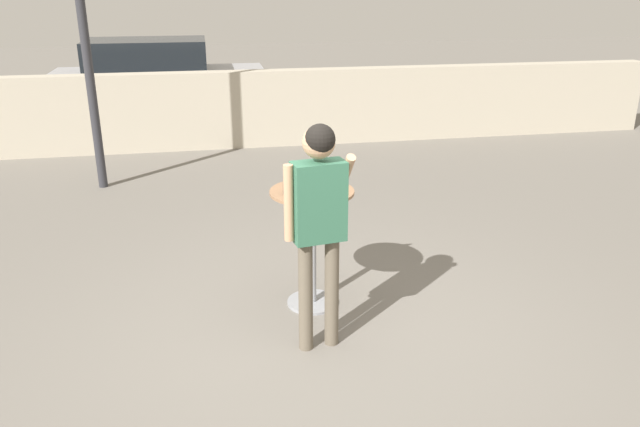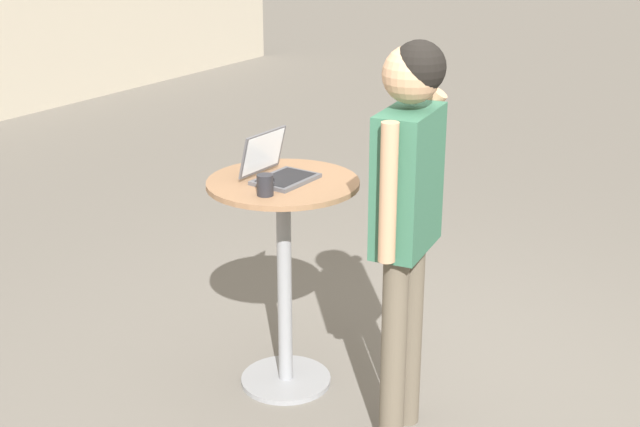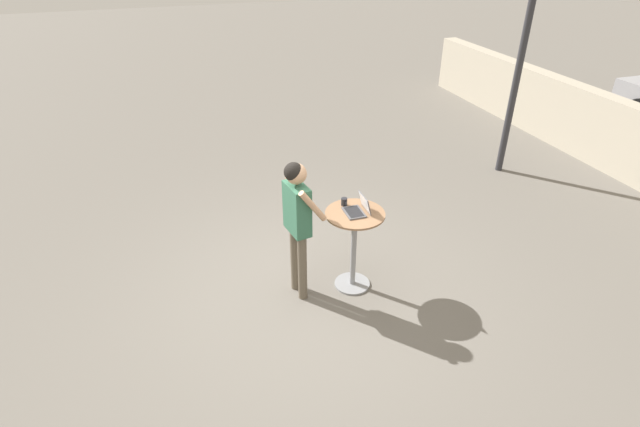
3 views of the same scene
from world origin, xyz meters
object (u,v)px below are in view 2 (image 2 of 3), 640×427
Objects in this scene: coffee_mug at (265,185)px; laptop at (277,169)px; cafe_table at (284,252)px; standing_person at (407,194)px.

laptop is at bearing 22.92° from coffee_mug.
coffee_mug is at bearing -164.99° from cafe_table.
laptop is at bearing 84.05° from standing_person.
cafe_table is 0.82m from standing_person.
cafe_table is 0.60× the size of standing_person.
standing_person is at bearing -96.15° from cafe_table.
laptop reaches higher than cafe_table.
standing_person is (-0.07, -0.72, 0.03)m from laptop.
standing_person reaches higher than laptop.
laptop is 0.72m from standing_person.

